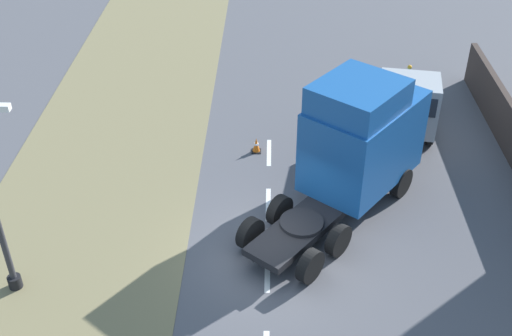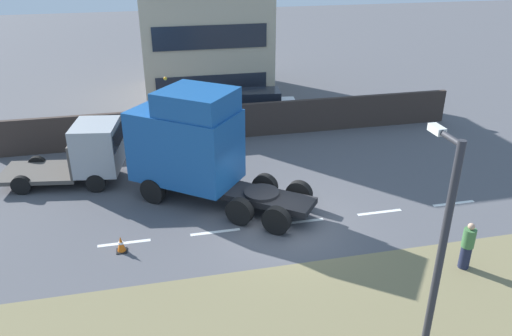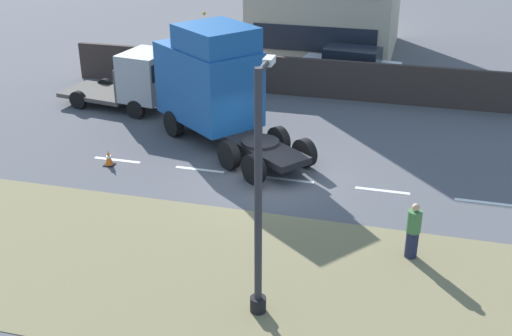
% 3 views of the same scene
% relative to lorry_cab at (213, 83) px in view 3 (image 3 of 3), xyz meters
% --- Properties ---
extents(ground_plane, '(120.00, 120.00, 0.00)m').
position_rel_lorry_cab_xyz_m(ground_plane, '(-2.88, -2.90, -2.27)').
color(ground_plane, '#515156').
rests_on(ground_plane, ground).
extents(grass_verge, '(7.00, 44.00, 0.01)m').
position_rel_lorry_cab_xyz_m(grass_verge, '(-8.88, -2.90, -2.27)').
color(grass_verge, olive).
rests_on(grass_verge, ground).
extents(lane_markings, '(0.16, 14.60, 0.00)m').
position_rel_lorry_cab_xyz_m(lane_markings, '(-2.88, -3.60, -2.27)').
color(lane_markings, white).
rests_on(lane_markings, ground).
extents(boundary_wall, '(0.25, 24.00, 1.80)m').
position_rel_lorry_cab_xyz_m(boundary_wall, '(6.12, -2.90, -1.37)').
color(boundary_wall, '#382D28').
rests_on(boundary_wall, ground).
extents(lorry_cab, '(6.27, 7.02, 4.66)m').
position_rel_lorry_cab_xyz_m(lorry_cab, '(0.00, 0.00, 0.00)').
color(lorry_cab, black).
rests_on(lorry_cab, ground).
extents(flatbed_truck, '(2.94, 5.33, 2.63)m').
position_rel_lorry_cab_xyz_m(flatbed_truck, '(2.39, 4.21, -0.89)').
color(flatbed_truck, '#999EA3').
rests_on(flatbed_truck, ground).
extents(parked_car, '(2.40, 4.89, 1.97)m').
position_rel_lorry_cab_xyz_m(parked_car, '(7.89, -4.28, -1.31)').
color(parked_car, silver).
rests_on(parked_car, ground).
extents(lamp_post, '(1.31, 0.39, 6.03)m').
position_rel_lorry_cab_xyz_m(lamp_post, '(-10.06, -4.44, 0.42)').
color(lamp_post, black).
rests_on(lamp_post, ground).
extents(pedestrian, '(0.39, 0.39, 1.64)m').
position_rel_lorry_cab_xyz_m(pedestrian, '(-6.73, -7.87, -1.47)').
color(pedestrian, '#1E233D').
rests_on(pedestrian, ground).
extents(traffic_cone_lead, '(0.36, 0.36, 0.58)m').
position_rel_lorry_cab_xyz_m(traffic_cone_lead, '(-3.37, 2.87, -1.99)').
color(traffic_cone_lead, black).
rests_on(traffic_cone_lead, ground).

